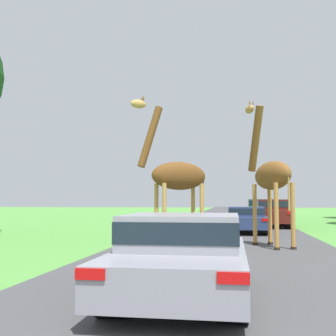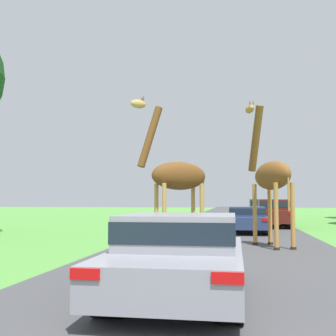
# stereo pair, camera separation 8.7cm
# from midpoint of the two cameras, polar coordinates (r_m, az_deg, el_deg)

# --- Properties ---
(road) EXTENTS (7.10, 120.00, 0.00)m
(road) POSITION_cam_midpoint_polar(r_m,az_deg,el_deg) (31.66, 8.23, -7.02)
(road) COLOR #424244
(road) RESTS_ON ground
(giraffe_near_road) EXTENTS (2.64, 2.15, 5.08)m
(giraffe_near_road) POSITION_cam_midpoint_polar(r_m,az_deg,el_deg) (14.81, 0.95, -1.02)
(giraffe_near_road) COLOR tan
(giraffe_near_road) RESTS_ON ground
(giraffe_companion) EXTENTS (1.57, 2.93, 5.16)m
(giraffe_companion) POSITION_cam_midpoint_polar(r_m,az_deg,el_deg) (14.26, 13.47, -0.80)
(giraffe_companion) COLOR #B77F3D
(giraffe_companion) RESTS_ON ground
(car_lead_maroon) EXTENTS (1.93, 4.12, 1.29)m
(car_lead_maroon) POSITION_cam_midpoint_polar(r_m,az_deg,el_deg) (6.72, 1.60, -11.47)
(car_lead_maroon) COLOR gray
(car_lead_maroon) RESTS_ON ground
(car_queue_right) EXTENTS (1.77, 3.97, 1.19)m
(car_queue_right) POSITION_cam_midpoint_polar(r_m,az_deg,el_deg) (19.95, 10.44, -6.77)
(car_queue_right) COLOR navy
(car_queue_right) RESTS_ON ground
(car_queue_left) EXTENTS (1.87, 4.60, 1.55)m
(car_queue_left) POSITION_cam_midpoint_polar(r_m,az_deg,el_deg) (30.62, 12.36, -5.51)
(car_queue_left) COLOR #144C28
(car_queue_left) RESTS_ON ground
(car_far_ahead) EXTENTS (1.77, 4.36, 1.53)m
(car_far_ahead) POSITION_cam_midpoint_polar(r_m,az_deg,el_deg) (24.48, 13.82, -5.86)
(car_far_ahead) COLOR #561914
(car_far_ahead) RESTS_ON ground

